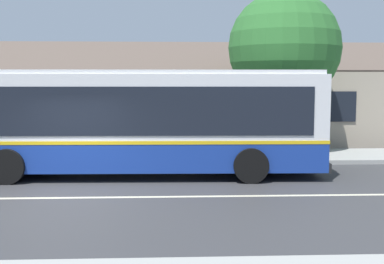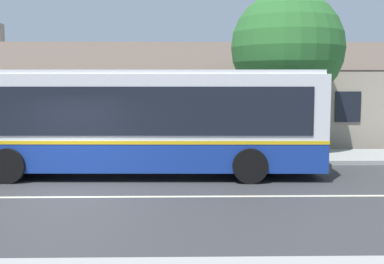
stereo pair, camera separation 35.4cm
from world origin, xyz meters
TOP-DOWN VIEW (x-y plane):
  - ground_plane at (0.00, 0.00)m, footprint 300.00×300.00m
  - sidewalk_far at (0.00, 6.00)m, footprint 60.00×3.00m
  - lane_divider_stripe at (0.00, 0.00)m, footprint 60.00×0.16m
  - community_building at (0.52, 13.44)m, footprint 27.83×9.65m
  - transit_bus at (1.31, 2.90)m, footprint 11.84×2.96m
  - bench_down_street at (-3.35, 5.49)m, footprint 1.65×0.51m
  - street_tree_primary at (7.05, 7.02)m, footprint 4.38×4.38m

SIDE VIEW (x-z plane):
  - ground_plane at x=0.00m, z-range 0.00..0.00m
  - lane_divider_stripe at x=0.00m, z-range 0.00..0.01m
  - sidewalk_far at x=0.00m, z-range 0.00..0.15m
  - bench_down_street at x=-3.35m, z-range 0.10..1.04m
  - transit_bus at x=1.31m, z-range 0.12..3.32m
  - community_building at x=0.52m, z-range -1.21..4.76m
  - street_tree_primary at x=7.05m, z-range 0.98..7.36m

